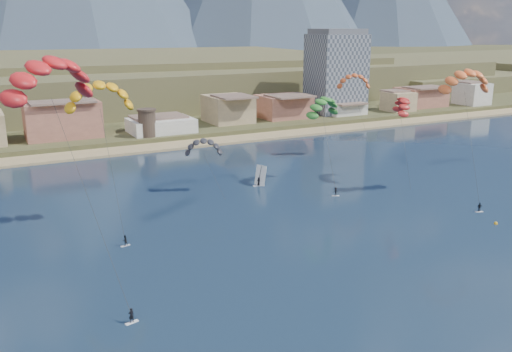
# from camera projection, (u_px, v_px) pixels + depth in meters

# --- Properties ---
(ground) EXTENTS (2400.00, 2400.00, 0.00)m
(ground) POSITION_uv_depth(u_px,v_px,m) (372.00, 311.00, 69.31)
(ground) COLOR black
(ground) RESTS_ON ground
(beach) EXTENTS (2200.00, 12.00, 0.90)m
(beach) POSITION_uv_depth(u_px,v_px,m) (139.00, 149.00, 159.92)
(beach) COLOR tan
(beach) RESTS_ON ground
(land) EXTENTS (2200.00, 900.00, 4.00)m
(land) POSITION_uv_depth(u_px,v_px,m) (14.00, 62.00, 548.35)
(land) COLOR #4C4429
(land) RESTS_ON ground
(foothills) EXTENTS (940.00, 210.00, 18.00)m
(foothills) POSITION_uv_depth(u_px,v_px,m) (112.00, 79.00, 275.74)
(foothills) COLOR brown
(foothills) RESTS_ON ground
(apartment_tower) EXTENTS (20.00, 16.00, 32.00)m
(apartment_tower) POSITION_uv_depth(u_px,v_px,m) (336.00, 72.00, 211.92)
(apartment_tower) COLOR gray
(apartment_tower) RESTS_ON ground
(watchtower) EXTENTS (5.82, 5.82, 8.60)m
(watchtower) POSITION_uv_depth(u_px,v_px,m) (147.00, 123.00, 167.37)
(watchtower) COLOR #47382D
(watchtower) RESTS_ON ground
(kitesurfer_red) EXTENTS (14.53, 22.22, 33.95)m
(kitesurfer_red) POSITION_uv_depth(u_px,v_px,m) (49.00, 72.00, 70.21)
(kitesurfer_red) COLOR silver
(kitesurfer_red) RESTS_ON ground
(kitesurfer_yellow) EXTENTS (12.21, 13.95, 27.42)m
(kitesurfer_yellow) POSITION_uv_depth(u_px,v_px,m) (99.00, 92.00, 92.75)
(kitesurfer_yellow) COLOR silver
(kitesurfer_yellow) RESTS_ON ground
(kitesurfer_orange) EXTENTS (13.24, 16.18, 28.56)m
(kitesurfer_orange) POSITION_uv_depth(u_px,v_px,m) (466.00, 78.00, 112.81)
(kitesurfer_orange) COLOR silver
(kitesurfer_orange) RESTS_ON ground
(kitesurfer_green) EXTENTS (11.02, 15.06, 21.44)m
(kitesurfer_green) POSITION_uv_depth(u_px,v_px,m) (323.00, 104.00, 122.12)
(kitesurfer_green) COLOR silver
(kitesurfer_green) RESTS_ON ground
(distant_kite_dark) EXTENTS (9.07, 7.09, 13.95)m
(distant_kite_dark) POSITION_uv_depth(u_px,v_px,m) (204.00, 144.00, 116.76)
(distant_kite_dark) COLOR #262626
(distant_kite_dark) RESTS_ON ground
(distant_kite_orange) EXTENTS (10.04, 7.60, 24.07)m
(distant_kite_orange) POSITION_uv_depth(u_px,v_px,m) (354.00, 79.00, 146.89)
(distant_kite_orange) COLOR #262626
(distant_kite_orange) RESTS_ON ground
(distant_kite_red) EXTENTS (7.68, 9.41, 20.94)m
(distant_kite_red) POSITION_uv_depth(u_px,v_px,m) (401.00, 103.00, 123.33)
(distant_kite_red) COLOR #262626
(distant_kite_red) RESTS_ON ground
(windsurfer) EXTENTS (2.72, 2.99, 4.67)m
(windsurfer) POSITION_uv_depth(u_px,v_px,m) (259.00, 180.00, 123.31)
(windsurfer) COLOR silver
(windsurfer) RESTS_ON ground
(buoy) EXTENTS (0.69, 0.69, 0.69)m
(buoy) POSITION_uv_depth(u_px,v_px,m) (496.00, 223.00, 99.73)
(buoy) COLOR gold
(buoy) RESTS_ON ground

